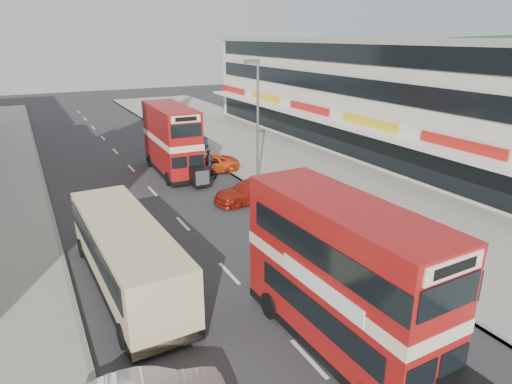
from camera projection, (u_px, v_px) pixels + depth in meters
road_surface at (153, 191)px, 29.13m from camera, size 12.00×90.00×0.01m
pavement_right at (308, 167)px, 34.34m from camera, size 12.00×90.00×0.15m
kerb_left at (50, 206)px, 26.45m from camera, size 0.20×90.00×0.16m
kerb_right at (238, 177)px, 31.77m from camera, size 0.20×90.00×0.16m
commercial_row at (376, 96)px, 37.97m from camera, size 9.90×46.20×9.30m
street_lamp at (257, 114)px, 28.74m from camera, size 1.00×0.20×8.12m
bus_main at (343, 277)px, 13.88m from camera, size 2.61×8.62×4.73m
bus_second at (172, 140)px, 32.22m from camera, size 2.57×8.57×4.69m
coach at (127, 253)px, 17.60m from camera, size 2.82×9.63×2.53m
car_right_a at (252, 191)px, 27.13m from camera, size 4.72×1.98×1.36m
car_right_b at (207, 164)px, 32.88m from camera, size 4.72×2.59×1.25m
car_right_c at (182, 142)px, 39.19m from camera, size 4.53×2.22×1.49m
pedestrian_near at (313, 184)px, 27.54m from camera, size 0.62×0.44×1.59m
cyclist at (209, 168)px, 31.98m from camera, size 0.87×1.97×1.93m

